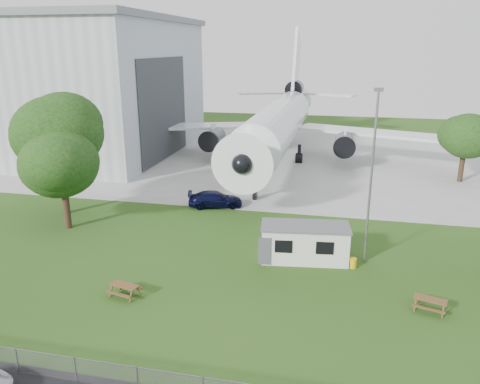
% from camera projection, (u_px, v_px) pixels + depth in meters
% --- Properties ---
extents(ground, '(160.00, 160.00, 0.00)m').
position_uv_depth(ground, '(232.00, 292.00, 29.15)').
color(ground, '#375D1F').
extents(concrete_apron, '(120.00, 46.00, 0.03)m').
position_uv_depth(concrete_apron, '(295.00, 157.00, 64.57)').
color(concrete_apron, '#B7B7B2').
rests_on(concrete_apron, ground).
extents(hangar, '(43.00, 31.00, 18.55)m').
position_uv_depth(hangar, '(34.00, 84.00, 67.68)').
color(hangar, '#B2B7BC').
rests_on(hangar, ground).
extents(airliner, '(46.36, 47.73, 17.69)m').
position_uv_depth(airliner, '(280.00, 121.00, 61.42)').
color(airliner, white).
rests_on(airliner, ground).
extents(site_cabin, '(6.89, 3.44, 2.62)m').
position_uv_depth(site_cabin, '(305.00, 243.00, 33.18)').
color(site_cabin, silver).
rests_on(site_cabin, ground).
extents(picnic_west, '(2.09, 1.87, 0.76)m').
position_uv_depth(picnic_west, '(125.00, 296.00, 28.67)').
color(picnic_west, brown).
rests_on(picnic_west, ground).
extents(picnic_east, '(2.15, 1.94, 0.76)m').
position_uv_depth(picnic_east, '(429.00, 310.00, 27.08)').
color(picnic_east, brown).
rests_on(picnic_east, ground).
extents(lamp_mast, '(0.16, 0.16, 12.00)m').
position_uv_depth(lamp_mast, '(371.00, 180.00, 31.46)').
color(lamp_mast, slate).
rests_on(lamp_mast, ground).
extents(tree_west_big, '(8.79, 8.79, 11.90)m').
position_uv_depth(tree_west_big, '(57.00, 132.00, 40.74)').
color(tree_west_big, '#382619').
rests_on(tree_west_big, ground).
extents(tree_west_small, '(6.80, 6.80, 8.46)m').
position_uv_depth(tree_west_small, '(62.00, 170.00, 37.96)').
color(tree_west_small, '#382619').
rests_on(tree_west_small, ground).
extents(tree_far_apron, '(6.00, 6.00, 7.97)m').
position_uv_depth(tree_far_apron, '(466.00, 138.00, 51.40)').
color(tree_far_apron, '#382619').
rests_on(tree_far_apron, ground).
extents(car_apron_van, '(5.48, 3.38, 1.48)m').
position_uv_depth(car_apron_van, '(215.00, 199.00, 44.36)').
color(car_apron_van, black).
rests_on(car_apron_van, ground).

